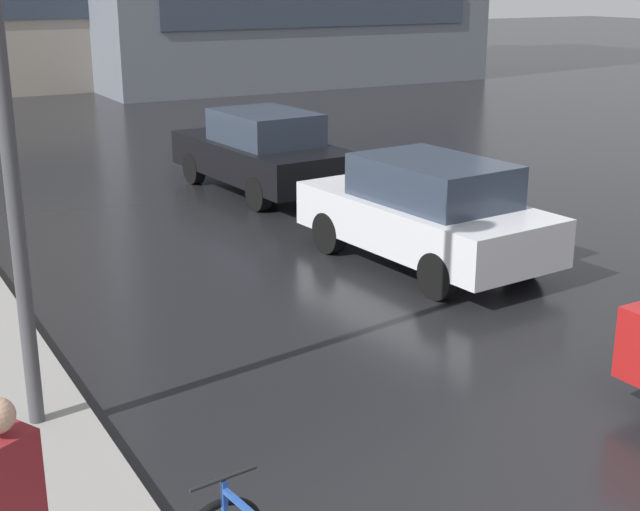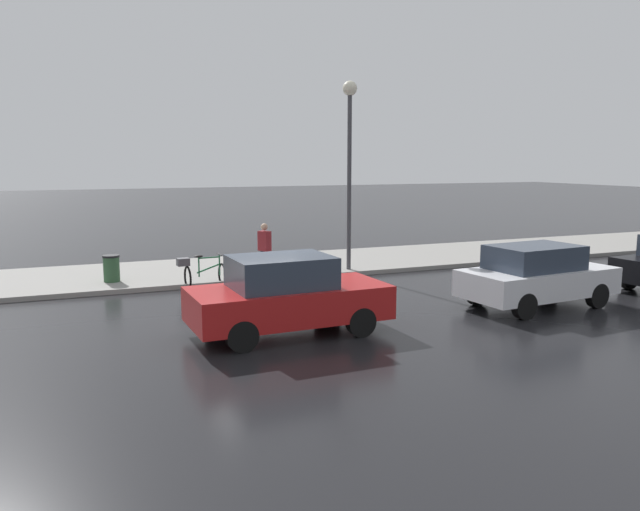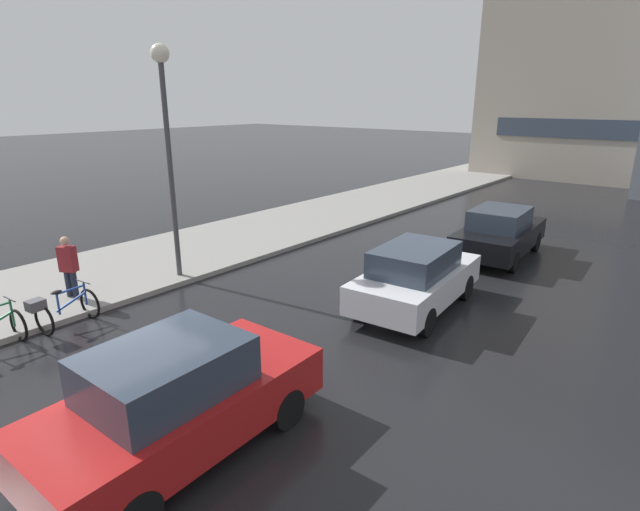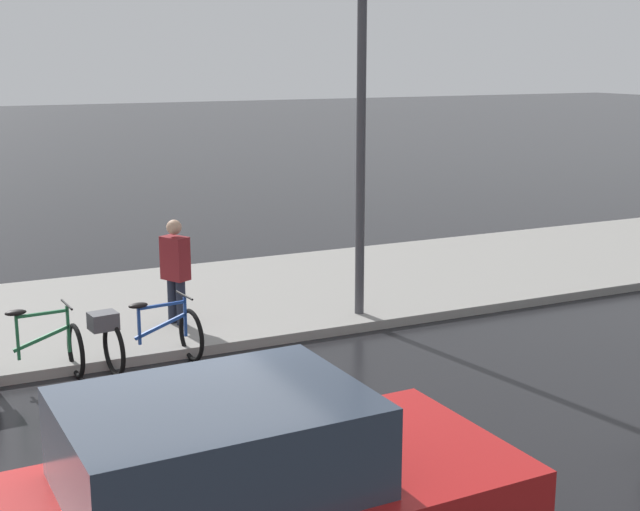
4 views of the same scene
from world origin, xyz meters
name	(u,v)px [view 3 (image 3 of 4)]	position (x,y,z in m)	size (l,w,h in m)	color
ground_plane	(113,399)	(0.00, 0.00, 0.00)	(140.00, 140.00, 0.00)	black
sidewalk_kerb	(274,228)	(-6.00, 10.00, 0.07)	(4.80, 60.00, 0.14)	gray
bicycle_second	(61,309)	(-3.41, 0.72, 0.48)	(0.85, 1.45, 0.94)	black
car_red	(177,399)	(1.99, -0.02, 0.85)	(2.02, 4.30, 1.71)	#AD1919
car_white	(416,277)	(2.05, 6.70, 0.81)	(2.17, 4.19, 1.60)	silver
car_black	(499,233)	(2.04, 12.14, 0.80)	(2.16, 4.45, 1.60)	black
pedestrian	(69,266)	(-4.79, 1.60, 0.96)	(0.47, 0.40, 1.70)	#1E2333
streetlamp	(166,120)	(-4.10, 4.29, 4.36)	(0.47, 0.47, 6.21)	#424247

